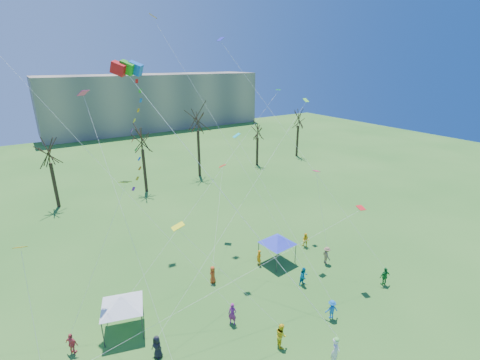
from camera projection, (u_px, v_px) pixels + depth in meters
ground at (276, 359)px, 22.02m from camera, size 160.00×160.00×0.00m
distant_building at (156, 102)px, 95.38m from camera, size 60.00×14.00×15.00m
bare_tree_row at (134, 141)px, 48.99m from camera, size 71.44×9.17×12.06m
hero_kite_flyer at (335, 351)px, 21.36m from camera, size 0.90×0.84×2.06m
big_box_kite at (141, 137)px, 20.62m from camera, size 5.15×6.38×20.72m
canopy_tent_white at (121, 301)px, 23.61m from camera, size 3.81×3.81×2.99m
canopy_tent_blue at (277, 239)px, 31.92m from camera, size 3.86×3.86×2.91m
festival_crowd at (237, 306)px, 25.60m from camera, size 26.52×10.30×1.80m
small_kites_aloft at (203, 136)px, 27.13m from camera, size 28.35×18.80×32.65m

